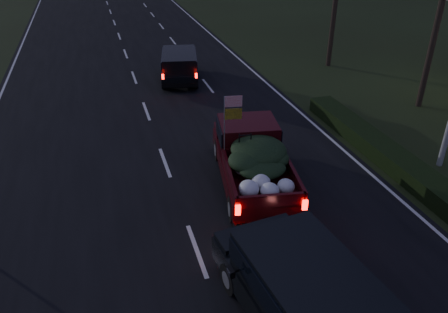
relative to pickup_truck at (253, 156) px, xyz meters
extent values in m
plane|color=black|center=(-2.57, -2.79, -1.05)|extent=(120.00, 120.00, 0.00)
cube|color=black|center=(-2.57, -2.79, -1.04)|extent=(14.00, 120.00, 0.02)
cube|color=black|center=(5.23, 0.21, -0.75)|extent=(1.00, 10.00, 0.60)
cylinder|color=black|center=(9.93, 4.21, 3.20)|extent=(0.28, 0.28, 8.50)
cylinder|color=black|center=(8.93, 11.21, 2.45)|extent=(0.28, 0.28, 7.00)
cube|color=#39070C|center=(0.00, 0.02, -0.43)|extent=(2.86, 5.42, 0.57)
cube|color=#39070C|center=(0.15, 0.94, 0.34)|extent=(2.15, 1.94, 0.93)
cube|color=black|center=(0.15, 0.94, 0.44)|extent=(2.23, 1.85, 0.57)
cube|color=#39070C|center=(-0.21, -1.30, -0.12)|extent=(2.35, 3.16, 0.06)
ellipsoid|color=black|center=(-0.08, -0.80, 0.34)|extent=(1.93, 2.10, 0.62)
cylinder|color=gray|center=(-0.91, 0.17, 1.06)|extent=(0.03, 0.03, 2.06)
cube|color=red|center=(-0.64, 0.13, 1.92)|extent=(0.53, 0.11, 0.35)
cube|color=gold|center=(-0.64, 0.13, 1.51)|extent=(0.53, 0.11, 0.35)
cube|color=black|center=(-0.17, 11.20, -0.48)|extent=(2.67, 4.69, 0.55)
cube|color=black|center=(-0.21, 10.97, 0.14)|extent=(2.33, 3.50, 0.74)
cube|color=black|center=(-0.21, 10.97, 0.22)|extent=(2.40, 3.43, 0.44)
cube|color=black|center=(-0.97, -5.95, -0.38)|extent=(2.75, 5.39, 0.65)
cube|color=black|center=(-0.94, -6.22, 0.35)|extent=(2.46, 3.99, 0.86)
cube|color=black|center=(-0.94, -6.22, 0.44)|extent=(2.55, 3.89, 0.52)
cube|color=black|center=(-2.34, -5.09, 0.22)|extent=(0.14, 0.25, 0.17)
camera|label=1|loc=(-4.46, -11.68, 6.84)|focal=35.00mm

